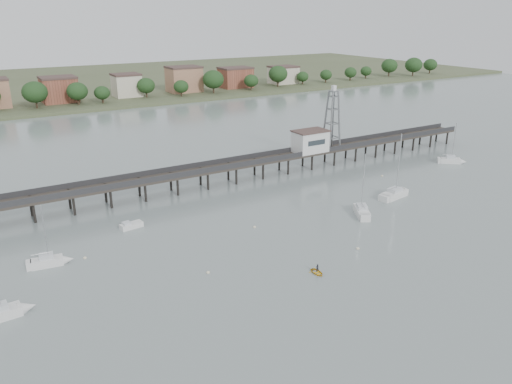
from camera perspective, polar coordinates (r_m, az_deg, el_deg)
ground_plane at (r=68.15m, az=19.95°, el=-13.42°), size 500.00×500.00×0.00m
pier at (r=109.80m, az=-4.34°, el=2.74°), size 150.00×5.00×5.50m
pier_building at (r=121.84m, az=6.22°, el=5.82°), size 8.40×5.40×5.30m
lattice_tower at (r=124.82m, az=8.70°, el=8.13°), size 3.20×3.20×15.50m
sailboat_c at (r=97.02m, az=11.85°, el=-1.96°), size 5.66×7.56×12.44m
sailboat_a at (r=71.45m, az=-26.52°, el=-12.16°), size 7.14×2.60×11.68m
sailboat_d at (r=107.70m, az=15.96°, el=-0.11°), size 8.89×3.95×14.15m
sailboat_b at (r=81.92m, az=-22.22°, el=-7.32°), size 6.23×2.53×10.22m
sailboat_e at (r=135.70m, az=21.66°, el=3.34°), size 6.18×5.50×10.80m
white_tender at (r=91.08m, az=-14.11°, el=-3.75°), size 4.13×2.18×1.53m
yellow_dinghy at (r=74.52m, az=6.99°, el=-9.22°), size 1.82×0.59×2.53m
dinghy_occupant at (r=74.52m, az=6.99°, el=-9.22°), size 0.61×1.32×0.30m
mooring_buoys at (r=87.44m, az=1.57°, el=-4.42°), size 69.75×26.34×0.39m
far_shore at (r=279.76m, az=-21.50°, el=11.35°), size 500.00×170.00×10.40m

